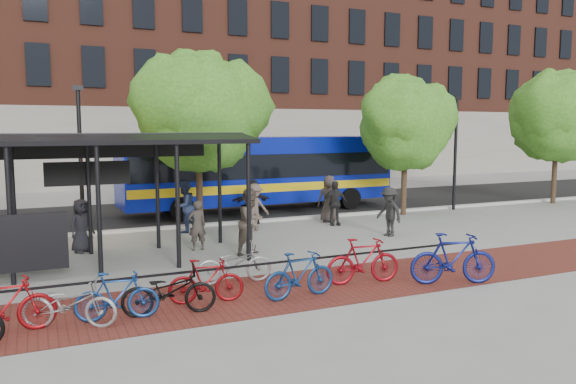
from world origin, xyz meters
name	(u,v)px	position (x,y,z in m)	size (l,w,h in m)	color
ground	(314,240)	(0.00, 0.00, 0.00)	(160.00, 160.00, 0.00)	#9E9E99
asphalt_street	(236,208)	(0.00, 8.00, 0.01)	(160.00, 8.00, 0.01)	black
curb	(269,220)	(0.00, 4.00, 0.06)	(160.00, 0.25, 0.12)	#B7B7B2
brick_strip	(334,284)	(-2.00, -5.00, 0.00)	(24.00, 3.00, 0.01)	maroon
bike_rack_rail	(270,281)	(-3.30, -4.10, 0.00)	(12.00, 0.05, 0.95)	black
building_brick	(279,50)	(10.00, 26.00, 10.00)	(55.00, 14.00, 20.00)	brown
bus_shelter	(46,156)	(-8.13, -0.48, 3.00)	(10.60, 3.07, 3.60)	black
tree_b	(200,107)	(-2.90, 3.35, 4.46)	(5.15, 4.20, 6.47)	#382619
tree_c	(406,120)	(6.09, 3.35, 4.05)	(4.66, 3.80, 5.92)	#382619
tree_d	(558,113)	(15.10, 3.35, 4.47)	(5.39, 4.40, 6.55)	#382619
lamp_post_left	(80,157)	(-7.00, 3.60, 2.75)	(0.35, 0.20, 5.12)	black
lamp_post_right	(455,150)	(9.00, 3.60, 2.75)	(0.35, 0.20, 5.12)	black
bus	(260,169)	(0.76, 6.86, 1.90)	(12.34, 3.16, 3.32)	#08179F
bike_1	(3,306)	(-9.04, -5.45, 0.54)	(0.51, 1.81, 1.09)	maroon
bike_2	(69,304)	(-7.94, -5.53, 0.47)	(0.62, 1.78, 0.93)	gray
bike_3	(117,296)	(-7.07, -5.47, 0.48)	(0.46, 1.61, 0.97)	navy
bike_4	(169,291)	(-6.08, -5.56, 0.49)	(0.65, 1.87, 0.98)	black
bike_5	(206,281)	(-5.19, -5.13, 0.48)	(0.46, 1.61, 0.97)	maroon
bike_6	(234,263)	(-4.14, -3.89, 0.48)	(0.64, 1.84, 0.97)	#98999B
bike_7	(300,275)	(-3.21, -5.63, 0.52)	(0.49, 1.73, 1.04)	navy
bike_9	(363,261)	(-1.33, -5.21, 0.56)	(0.53, 1.86, 1.12)	maroon
bike_11	(453,259)	(0.61, -6.14, 0.63)	(0.59, 2.08, 1.25)	navy
pedestrian_0	(81,226)	(-7.22, 1.19, 0.81)	(0.79, 0.52, 1.62)	black
pedestrian_1	(197,225)	(-3.98, 0.04, 0.77)	(0.56, 0.37, 1.55)	#3C3530
pedestrian_2	(184,206)	(-3.61, 3.12, 0.94)	(0.92, 0.71, 1.89)	#1E2948
pedestrian_3	(255,207)	(-1.22, 2.35, 0.87)	(1.12, 0.64, 1.73)	brown
pedestrian_4	(335,203)	(1.99, 2.19, 0.86)	(1.00, 0.42, 1.71)	#242424
pedestrian_5	(252,202)	(-0.76, 3.80, 0.88)	(1.63, 0.52, 1.75)	black
pedestrian_6	(329,199)	(2.16, 2.93, 0.93)	(0.91, 0.59, 1.87)	#382F2C
pedestrian_8	(251,222)	(-2.69, -1.20, 0.98)	(0.96, 0.75, 1.97)	brown
pedestrian_9	(389,212)	(2.66, -0.48, 0.85)	(1.10, 0.63, 1.70)	black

